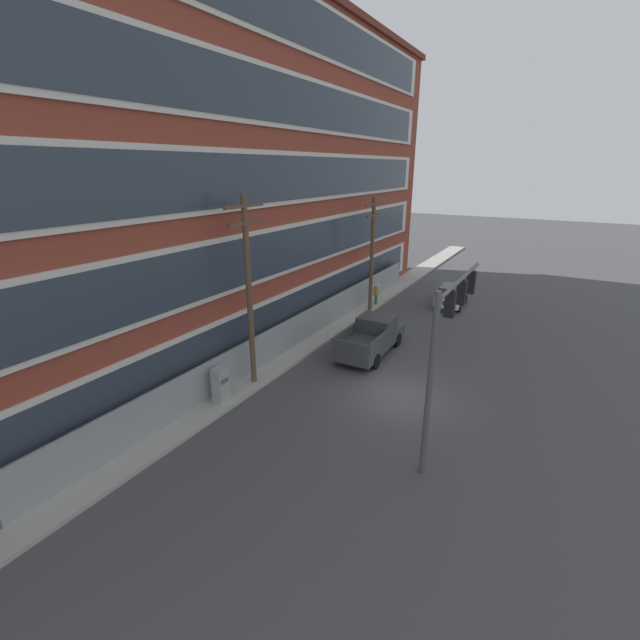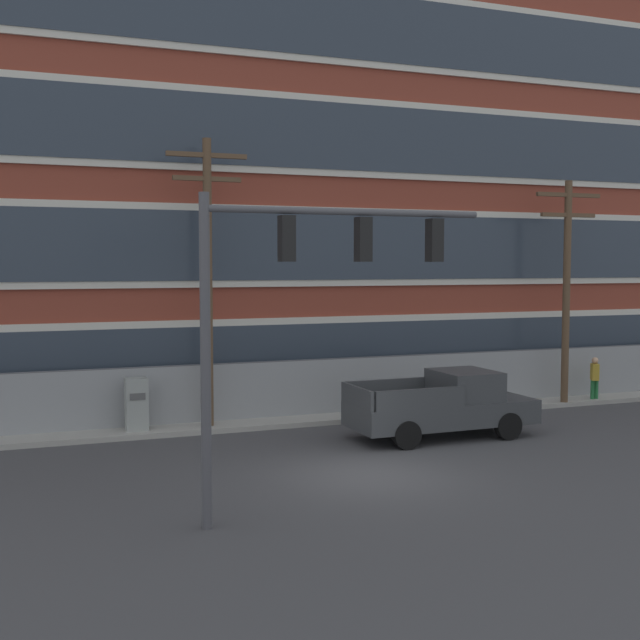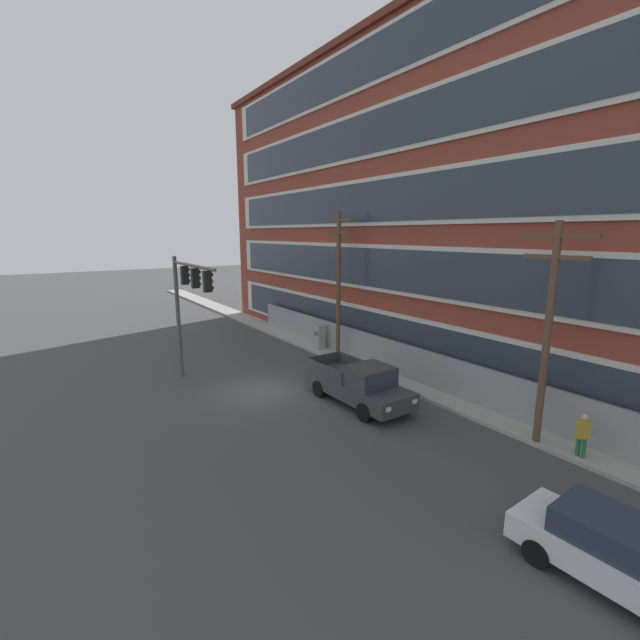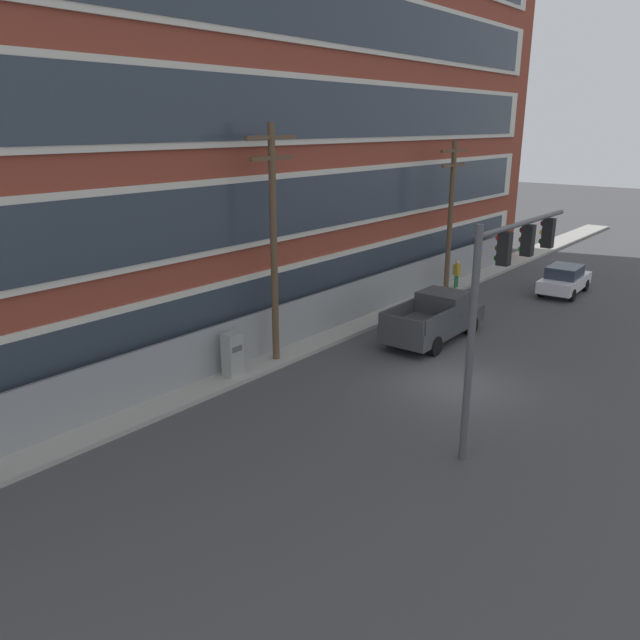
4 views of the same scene
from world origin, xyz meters
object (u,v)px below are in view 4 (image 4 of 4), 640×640
utility_pole_near_corner (274,236)px  electrical_cabinet (233,356)px  utility_pole_midblock (451,212)px  sedan_white (564,279)px  pedestrian_near_cabinet (457,273)px  pickup_truck_dark_grey (435,318)px  traffic_signal_mast (505,279)px

utility_pole_near_corner → electrical_cabinet: (-2.17, 0.08, -4.02)m
utility_pole_midblock → sedan_white: bearing=-46.7°
utility_pole_midblock → pedestrian_near_cabinet: 3.80m
pickup_truck_dark_grey → sedan_white: pickup_truck_dark_grey is taller
electrical_cabinet → pedestrian_near_cabinet: 16.44m
utility_pole_near_corner → pedestrian_near_cabinet: bearing=-0.9°
traffic_signal_mast → pickup_truck_dark_grey: bearing=40.4°
utility_pole_midblock → pickup_truck_dark_grey: bearing=-155.5°
traffic_signal_mast → pedestrian_near_cabinet: 17.29m
utility_pole_near_corner → electrical_cabinet: size_ratio=5.13×
pedestrian_near_cabinet → utility_pole_near_corner: bearing=179.1°
pickup_truck_dark_grey → pedestrian_near_cabinet: size_ratio=3.31×
utility_pole_near_corner → utility_pole_midblock: utility_pole_near_corner is taller
traffic_signal_mast → utility_pole_near_corner: size_ratio=0.73×
traffic_signal_mast → utility_pole_near_corner: bearing=88.6°
traffic_signal_mast → utility_pole_near_corner: utility_pole_near_corner is taller
traffic_signal_mast → pickup_truck_dark_grey: (6.49, 5.53, -3.78)m
utility_pole_near_corner → pickup_truck_dark_grey: bearing=-28.2°
pickup_truck_dark_grey → utility_pole_midblock: utility_pole_midblock is taller
pickup_truck_dark_grey → electrical_cabinet: bearing=157.8°
pickup_truck_dark_grey → electrical_cabinet: size_ratio=3.25×
traffic_signal_mast → pickup_truck_dark_grey: size_ratio=1.15×
traffic_signal_mast → electrical_cabinet: size_ratio=3.74×
sedan_white → pedestrian_near_cabinet: (-2.98, 4.86, 0.18)m
sedan_white → utility_pole_near_corner: (-17.24, 5.08, 4.08)m
traffic_signal_mast → sedan_white: traffic_signal_mast is taller
traffic_signal_mast → utility_pole_near_corner: 8.90m
utility_pole_near_corner → pedestrian_near_cabinet: 14.79m
utility_pole_midblock → electrical_cabinet: size_ratio=4.65×
pickup_truck_dark_grey → electrical_cabinet: (-8.44, 3.45, -0.07)m
traffic_signal_mast → utility_pole_midblock: utility_pole_midblock is taller
sedan_white → utility_pole_midblock: (-4.43, 4.71, 3.68)m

